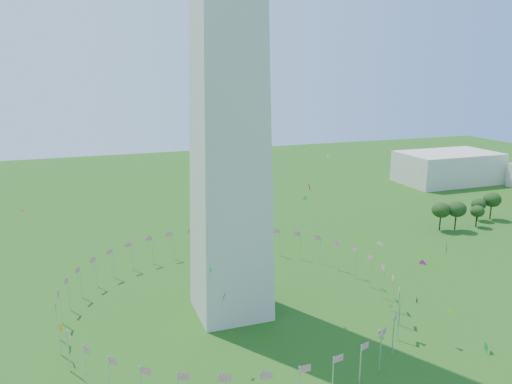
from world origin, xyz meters
TOP-DOWN VIEW (x-y plane):
  - flag_ring at (-0.00, 50.00)m, footprint 80.24×80.24m
  - gov_building_east_a at (150.00, 150.00)m, footprint 50.00×30.00m
  - kites_aloft at (21.10, 25.83)m, footprint 116.65×72.13m
  - tree_line_east at (112.14, 85.20)m, footprint 53.42×15.51m

SIDE VIEW (x-z plane):
  - flag_ring at x=0.00m, z-range 0.00..9.00m
  - tree_line_east at x=112.14m, z-range -0.50..10.49m
  - gov_building_east_a at x=150.00m, z-range 0.00..16.00m
  - kites_aloft at x=21.10m, z-range 3.03..37.28m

